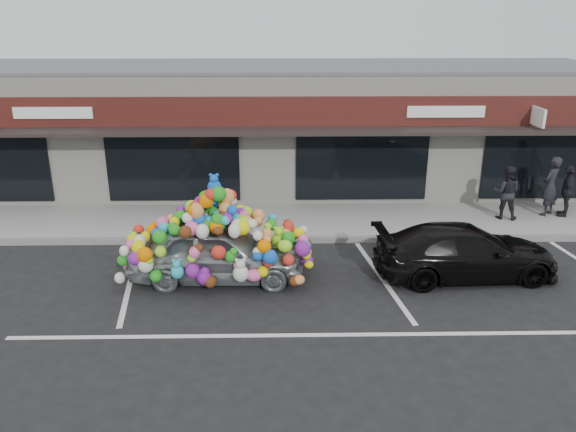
{
  "coord_description": "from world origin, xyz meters",
  "views": [
    {
      "loc": [
        0.33,
        -11.89,
        5.94
      ],
      "look_at": [
        0.57,
        1.4,
        1.17
      ],
      "focal_mm": 35.0,
      "sensor_mm": 36.0,
      "label": 1
    }
  ],
  "objects_px": {
    "black_sedan": "(466,252)",
    "pedestrian_c": "(567,191)",
    "pedestrian_b": "(506,192)",
    "pedestrian_a": "(550,186)",
    "toy_car": "(217,244)"
  },
  "relations": [
    {
      "from": "toy_car",
      "to": "pedestrian_c",
      "type": "xyz_separation_m",
      "value": [
        10.17,
        3.84,
        0.07
      ]
    },
    {
      "from": "black_sedan",
      "to": "pedestrian_c",
      "type": "xyz_separation_m",
      "value": [
        4.27,
        3.82,
        0.31
      ]
    },
    {
      "from": "pedestrian_a",
      "to": "black_sedan",
      "type": "bearing_deg",
      "value": 5.82
    },
    {
      "from": "pedestrian_c",
      "to": "toy_car",
      "type": "bearing_deg",
      "value": -43.83
    },
    {
      "from": "toy_car",
      "to": "black_sedan",
      "type": "xyz_separation_m",
      "value": [
        5.9,
        0.02,
        -0.24
      ]
    },
    {
      "from": "pedestrian_a",
      "to": "pedestrian_c",
      "type": "bearing_deg",
      "value": 129.61
    },
    {
      "from": "black_sedan",
      "to": "pedestrian_b",
      "type": "xyz_separation_m",
      "value": [
        2.34,
        3.65,
        0.33
      ]
    },
    {
      "from": "black_sedan",
      "to": "pedestrian_b",
      "type": "relative_size",
      "value": 2.67
    },
    {
      "from": "toy_car",
      "to": "pedestrian_b",
      "type": "relative_size",
      "value": 2.72
    },
    {
      "from": "black_sedan",
      "to": "pedestrian_b",
      "type": "bearing_deg",
      "value": -36.6
    },
    {
      "from": "toy_car",
      "to": "pedestrian_a",
      "type": "xyz_separation_m",
      "value": [
        9.68,
        3.93,
        0.2
      ]
    },
    {
      "from": "toy_car",
      "to": "pedestrian_b",
      "type": "distance_m",
      "value": 9.02
    },
    {
      "from": "pedestrian_b",
      "to": "toy_car",
      "type": "bearing_deg",
      "value": 43.51
    },
    {
      "from": "toy_car",
      "to": "pedestrian_c",
      "type": "bearing_deg",
      "value": -68.6
    },
    {
      "from": "black_sedan",
      "to": "pedestrian_a",
      "type": "bearing_deg",
      "value": -47.91
    }
  ]
}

